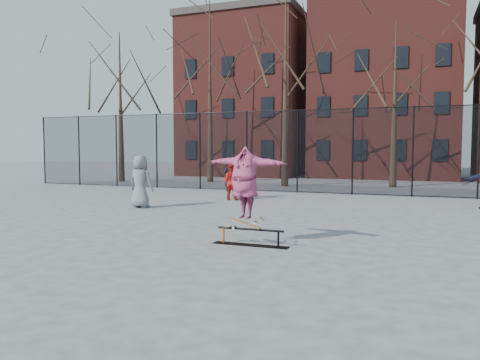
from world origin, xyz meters
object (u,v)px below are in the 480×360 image
at_px(skater, 245,188).
at_px(bystander_black, 231,178).
at_px(bystander_grey, 141,182).
at_px(skateboard, 245,226).
at_px(skate_rail, 250,239).
at_px(bystander_red, 232,181).

height_order(skater, bystander_black, skater).
distance_m(skater, bystander_black, 9.48).
height_order(bystander_grey, bystander_black, bystander_grey).
height_order(skateboard, bystander_black, bystander_black).
bearing_deg(bystander_black, skateboard, 114.13).
distance_m(skateboard, bystander_black, 9.48).
distance_m(skate_rail, bystander_red, 9.08).
distance_m(bystander_grey, bystander_black, 4.39).
xyz_separation_m(skater, bystander_black, (-3.88, 8.64, -0.41)).
relative_size(bystander_grey, bystander_red, 1.23).
bearing_deg(bystander_grey, skateboard, 143.50).
bearing_deg(skater, skate_rail, 9.72).
distance_m(skate_rail, bystander_grey, 7.61).
bearing_deg(bystander_black, bystander_red, 114.00).
height_order(skateboard, bystander_grey, bystander_grey).
xyz_separation_m(skateboard, skater, (0.00, 0.00, 0.85)).
bearing_deg(skater, bystander_red, 123.93).
xyz_separation_m(bystander_black, bystander_red, (0.19, -0.43, -0.10)).
height_order(bystander_grey, bystander_red, bystander_grey).
xyz_separation_m(skateboard, bystander_grey, (-5.81, 4.69, 0.52)).
distance_m(bystander_black, bystander_red, 0.48).
relative_size(skate_rail, bystander_red, 1.13).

